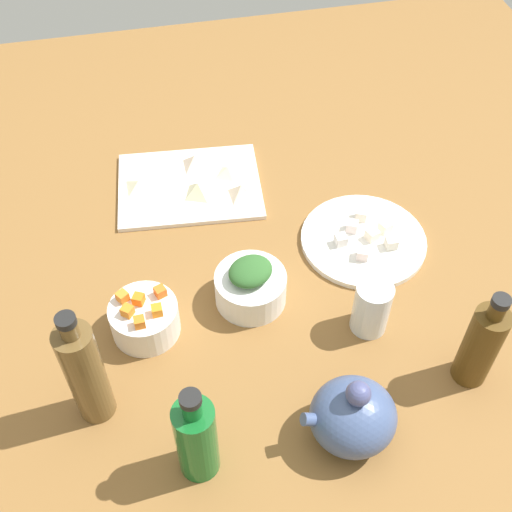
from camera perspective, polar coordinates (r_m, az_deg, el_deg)
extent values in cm
cube|color=brown|center=(125.96, 0.00, -1.95)|extent=(190.00, 190.00, 3.00)
cube|color=white|center=(141.79, -5.84, 6.14)|extent=(32.28, 25.91, 1.00)
cylinder|color=white|center=(131.41, 9.39, 1.38)|extent=(24.92, 24.92, 1.20)
cylinder|color=white|center=(118.45, -0.48, -2.83)|extent=(13.08, 13.08, 6.36)
cylinder|color=white|center=(115.87, -9.72, -5.46)|extent=(12.06, 12.06, 6.48)
ellipsoid|color=#41547F|center=(103.00, 8.49, -13.75)|extent=(13.47, 13.03, 10.95)
sphere|color=#474D7D|center=(96.92, 8.96, -11.83)|extent=(3.77, 3.77, 3.77)
cylinder|color=#41547F|center=(100.58, 5.40, -14.09)|extent=(5.38, 2.00, 3.93)
cylinder|color=brown|center=(102.97, -14.69, -10.01)|extent=(5.90, 5.90, 20.91)
cylinder|color=brown|center=(93.32, -16.09, -6.19)|extent=(2.66, 2.66, 2.87)
cylinder|color=black|center=(91.72, -16.36, -5.46)|extent=(2.95, 2.95, 1.20)
cylinder|color=#4E3511|center=(110.91, 19.05, -7.51)|extent=(5.75, 5.75, 16.58)
cylinder|color=#4E3511|center=(103.32, 20.39, -4.47)|extent=(2.59, 2.59, 3.04)
cylinder|color=black|center=(101.73, 20.71, -3.75)|extent=(2.88, 2.88, 1.20)
cylinder|color=#146125|center=(97.73, -5.23, -15.76)|extent=(6.16, 6.16, 16.19)
cylinder|color=#146125|center=(89.08, -5.67, -13.07)|extent=(2.77, 2.77, 3.25)
cylinder|color=black|center=(87.14, -5.78, -12.38)|extent=(3.08, 3.08, 1.20)
cylinder|color=white|center=(114.82, 10.09, -4.47)|extent=(6.51, 6.51, 10.71)
cube|color=orange|center=(113.40, -10.26, -3.74)|extent=(2.41, 2.41, 1.80)
cube|color=orange|center=(114.28, -11.63, -3.50)|extent=(2.50, 2.50, 1.80)
cube|color=orange|center=(113.83, -8.39, -3.10)|extent=(2.34, 2.34, 1.80)
cube|color=orange|center=(110.47, -10.17, -5.73)|extent=(1.89, 1.89, 1.80)
cube|color=orange|center=(111.45, -8.67, -4.72)|extent=(1.85, 1.85, 1.80)
cube|color=orange|center=(112.24, -11.20, -4.74)|extent=(2.53, 2.53, 1.80)
ellipsoid|color=#2E5F29|center=(114.72, -0.49, -1.34)|extent=(10.43, 9.89, 3.23)
cube|color=white|center=(128.49, 7.44, 1.42)|extent=(2.34, 2.34, 2.20)
cube|color=white|center=(126.65, 9.32, 0.21)|extent=(2.88, 2.88, 2.20)
cube|color=white|center=(130.34, 10.14, 1.84)|extent=(2.87, 2.87, 2.20)
cube|color=white|center=(133.93, 9.22, 3.60)|extent=(2.90, 2.90, 2.20)
cube|color=white|center=(131.34, 8.42, 2.60)|extent=(2.94, 2.94, 2.20)
cube|color=silver|center=(129.84, 11.70, 1.28)|extent=(2.32, 2.32, 2.20)
cube|color=white|center=(132.36, 11.27, 2.52)|extent=(2.83, 2.83, 2.20)
pyramid|color=beige|center=(144.96, -5.39, 8.33)|extent=(6.97, 6.98, 2.83)
pyramid|color=beige|center=(137.33, -1.30, 5.80)|extent=(6.90, 6.95, 2.80)
pyramid|color=beige|center=(137.91, -5.12, 5.90)|extent=(6.50, 6.53, 3.13)
pyramid|color=beige|center=(142.44, -2.49, 7.47)|extent=(5.59, 5.20, 2.11)
pyramid|color=beige|center=(141.28, -10.24, 6.17)|extent=(7.40, 7.42, 2.07)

